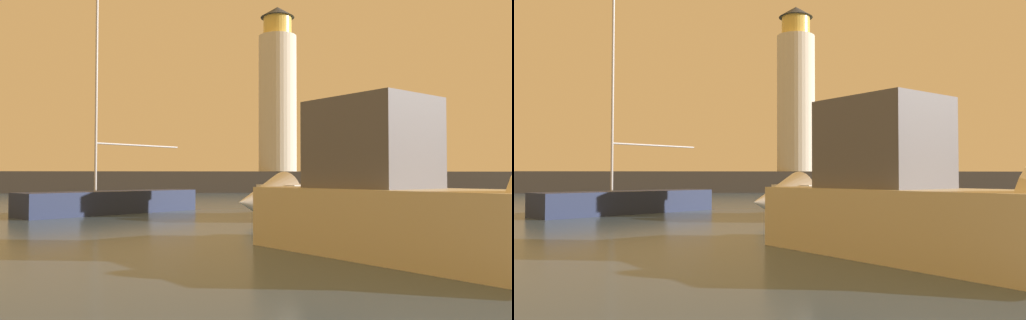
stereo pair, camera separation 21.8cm
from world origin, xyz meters
TOP-DOWN VIEW (x-y plane):
  - ground_plane at (0.00, 27.34)m, footprint 220.00×220.00m
  - breakwater at (0.00, 54.68)m, footprint 90.96×4.15m
  - lighthouse at (3.68, 54.68)m, footprint 4.26×4.26m
  - motorboat_0 at (1.39, 20.24)m, footprint 8.75×6.68m
  - motorboat_4 at (1.56, 8.90)m, footprint 7.22×8.91m
  - sailboat_moored at (-8.16, 23.57)m, footprint 7.82×7.54m

SIDE VIEW (x-z plane):
  - ground_plane at x=0.00m, z-range 0.00..0.00m
  - sailboat_moored at x=-8.16m, z-range -6.26..7.47m
  - motorboat_4 at x=1.56m, z-range -0.91..3.18m
  - breakwater at x=0.00m, z-range 0.00..2.30m
  - motorboat_0 at x=1.39m, z-range -1.04..3.40m
  - lighthouse at x=3.68m, z-range 1.81..20.43m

